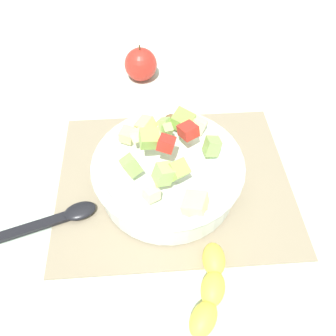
{
  "coord_description": "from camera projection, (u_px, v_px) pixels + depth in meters",
  "views": [
    {
      "loc": [
        -0.04,
        -0.39,
        0.53
      ],
      "look_at": [
        -0.01,
        -0.01,
        0.06
      ],
      "focal_mm": 36.67,
      "sensor_mm": 36.0,
      "label": 1
    }
  ],
  "objects": [
    {
      "name": "placemat",
      "position": [
        174.0,
        180.0,
        0.66
      ],
      "size": [
        0.44,
        0.36,
        0.01
      ],
      "primitive_type": "cube",
      "color": "gray",
      "rests_on": "ground_plane"
    },
    {
      "name": "banana_whole",
      "position": [
        210.0,
        288.0,
        0.51
      ],
      "size": [
        0.08,
        0.15,
        0.04
      ],
      "color": "yellow",
      "rests_on": "ground_plane"
    },
    {
      "name": "serving_spoon",
      "position": [
        58.0,
        218.0,
        0.59
      ],
      "size": [
        0.2,
        0.09,
        0.01
      ],
      "color": "black",
      "rests_on": "placemat"
    },
    {
      "name": "ground_plane",
      "position": [
        174.0,
        181.0,
        0.66
      ],
      "size": [
        2.4,
        2.4,
        0.0
      ],
      "primitive_type": "plane",
      "color": "silver"
    },
    {
      "name": "salad_bowl",
      "position": [
        168.0,
        171.0,
        0.61
      ],
      "size": [
        0.27,
        0.27,
        0.13
      ],
      "color": "white",
      "rests_on": "placemat"
    },
    {
      "name": "whole_apple",
      "position": [
        141.0,
        64.0,
        0.83
      ],
      "size": [
        0.08,
        0.08,
        0.09
      ],
      "color": "red",
      "rests_on": "ground_plane"
    }
  ]
}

